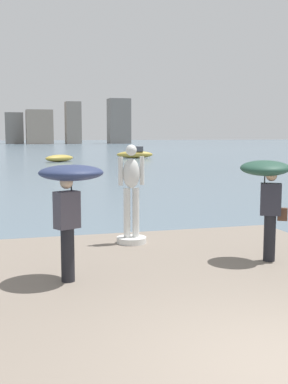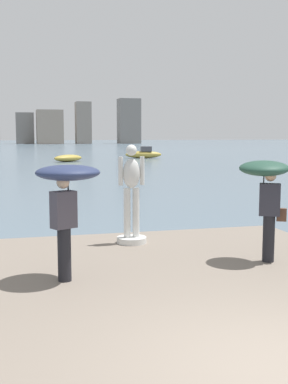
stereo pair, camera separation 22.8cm
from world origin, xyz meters
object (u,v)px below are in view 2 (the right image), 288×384
at_px(statue_white_figure, 132,201).
at_px(onlooker_left, 67,187).
at_px(boat_near, 144,154).
at_px(boat_far, 68,158).
at_px(onlooker_right, 266,183).

height_order(statue_white_figure, onlooker_left, statue_white_figure).
distance_m(statue_white_figure, boat_near, 46.93).
distance_m(boat_near, boat_far, 10.65).
height_order(statue_white_figure, boat_near, statue_white_figure).
bearing_deg(onlooker_left, boat_near, 74.23).
relative_size(boat_near, boat_far, 1.21).
height_order(statue_white_figure, onlooker_right, statue_white_figure).
xyz_separation_m(boat_near, boat_far, (-9.37, -5.05, -0.16)).
xyz_separation_m(statue_white_figure, onlooker_left, (-1.62, -2.40, 0.60)).
distance_m(onlooker_left, boat_far, 42.97).
height_order(onlooker_left, boat_far, onlooker_left).
relative_size(onlooker_left, boat_near, 0.43).
distance_m(statue_white_figure, onlooker_left, 2.96).
bearing_deg(boat_near, onlooker_left, -105.77).
bearing_deg(boat_far, onlooker_left, -95.51).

